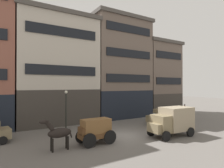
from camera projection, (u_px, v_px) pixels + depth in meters
ground_plane at (125, 136)px, 17.45m from camera, size 120.00×120.00×0.00m
building_center_left at (57, 69)px, 23.77m from camera, size 9.99×6.01×13.46m
building_center_right at (119, 67)px, 28.64m from camera, size 9.35×6.01×14.76m
building_far_right at (157, 77)px, 32.76m from camera, size 7.19×6.01×12.08m
cargo_wagon at (95, 129)px, 15.03m from camera, size 2.93×1.56×1.98m
draft_horse at (58, 133)px, 13.49m from camera, size 2.35×0.63×2.30m
delivery_truck_near at (172, 121)px, 17.39m from camera, size 4.41×2.26×2.62m
sedan_dark at (162, 117)px, 22.59m from camera, size 3.71×1.88×1.83m
pedestrian_officer at (185, 110)px, 28.64m from camera, size 0.46×0.46×1.79m
streetlamp_curbside at (66, 104)px, 19.88m from camera, size 0.32×0.32×4.12m
fire_hydrant_curbside at (158, 115)px, 26.79m from camera, size 0.24×0.24×0.83m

